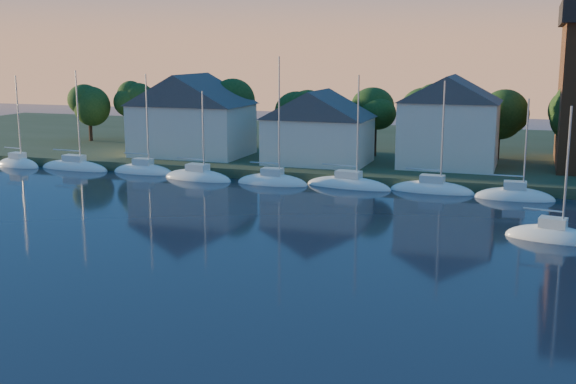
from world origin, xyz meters
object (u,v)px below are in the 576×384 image
at_px(clubhouse_west, 192,114).
at_px(drifting_sailboat_right, 552,239).
at_px(clubhouse_east, 449,120).
at_px(clubhouse_centre, 318,126).

xyz_separation_m(clubhouse_west, drifting_sailboat_right, (40.35, -23.76, -5.84)).
distance_m(clubhouse_west, drifting_sailboat_right, 47.19).
xyz_separation_m(clubhouse_east, drifting_sailboat_right, (10.35, -24.76, -5.90)).
relative_size(clubhouse_centre, clubhouse_east, 1.10).
bearing_deg(drifting_sailboat_right, clubhouse_west, 160.09).
height_order(clubhouse_centre, drifting_sailboat_right, drifting_sailboat_right).
distance_m(clubhouse_east, drifting_sailboat_right, 27.48).
xyz_separation_m(clubhouse_centre, clubhouse_east, (14.00, 2.00, 0.87)).
distance_m(clubhouse_west, clubhouse_east, 30.02).
relative_size(clubhouse_west, drifting_sailboat_right, 1.27).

